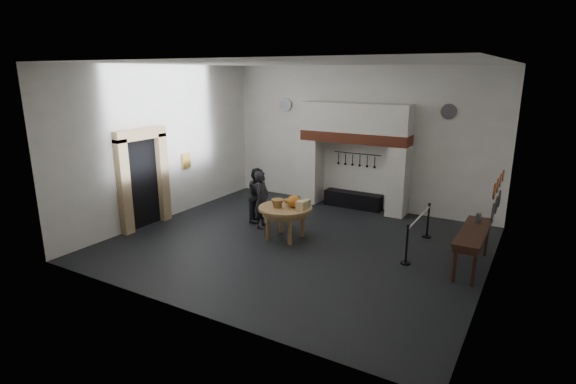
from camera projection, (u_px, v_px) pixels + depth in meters
The scene contains 39 objects.
floor at pixel (298, 243), 11.62m from camera, with size 9.00×8.00×0.02m, color black.
ceiling at pixel (299, 63), 10.45m from camera, with size 9.00×8.00×0.02m, color silver.
wall_back at pixel (359, 138), 14.37m from camera, with size 9.00×0.02×4.50m, color white.
wall_front at pixel (185, 195), 7.70m from camera, with size 9.00×0.02×4.50m, color white.
wall_left at pixel (165, 143), 13.23m from camera, with size 0.02×8.00×4.50m, color white.
wall_right at pixel (497, 179), 8.84m from camera, with size 0.02×8.00×4.50m, color white.
chimney_pier_left at pixel (312, 171), 15.10m from camera, with size 0.55×0.70×2.15m, color silver.
chimney_pier_right at pixel (398, 181), 13.66m from camera, with size 0.55×0.70×2.15m, color silver.
hearth_brick_band at pixel (355, 137), 14.06m from camera, with size 3.50×0.72×0.32m, color #9E442B.
chimney_hood at pixel (355, 118), 13.90m from camera, with size 3.50×0.70×0.90m, color silver.
iron_range at pixel (353, 200), 14.65m from camera, with size 1.90×0.45×0.50m, color black.
utensil_rail at pixel (357, 154), 14.43m from camera, with size 0.02×0.02×1.60m, color black.
door_recess at pixel (142, 183), 12.64m from camera, with size 0.04×1.10×2.50m, color black.
door_jamb_near at pixel (124, 188), 12.00m from camera, with size 0.22×0.30×2.60m, color tan.
door_jamb_far at pixel (163, 177), 13.17m from camera, with size 0.22×0.30×2.60m, color tan.
door_lintel at pixel (140, 134), 12.24m from camera, with size 0.22×1.70×0.30m, color tan.
wall_plaque at pixel (186, 161), 14.04m from camera, with size 0.05×0.34×0.44m, color gold.
work_table at pixel (285, 208), 11.76m from camera, with size 1.41×1.41×0.07m, color #AC7A51.
pumpkin at pixel (294, 201), 11.70m from camera, with size 0.36×0.36×0.31m, color orange.
cheese_block_big at pixel (301, 206), 11.43m from camera, with size 0.22×0.22×0.24m, color #DBC183.
cheese_block_small at pixel (306, 203), 11.70m from camera, with size 0.18×0.18×0.20m, color #D3BE7E.
wicker_basket at pixel (277, 203), 11.67m from camera, with size 0.32×0.32×0.22m, color olive.
bread_loaf at pixel (289, 201), 12.07m from camera, with size 0.31×0.18×0.13m, color #A17139.
visitor_near at pixel (262, 200), 12.63m from camera, with size 0.60×0.39×1.63m, color black.
visitor_far at pixel (258, 195), 13.16m from camera, with size 0.78×0.61×1.60m, color black.
side_table at pixel (474, 232), 9.94m from camera, with size 0.55×2.20×0.06m, color #3A1F15.
pewter_jug at pixel (478, 218), 10.41m from camera, with size 0.12×0.12×0.22m, color #515055.
copper_pan_a at pixel (495, 191), 9.10m from camera, with size 0.34×0.34×0.03m, color #C6662D.
copper_pan_b at pixel (498, 186), 9.56m from camera, with size 0.32×0.32×0.03m, color #C6662D.
copper_pan_c at pixel (501, 180), 10.02m from camera, with size 0.30×0.30×0.03m, color #C6662D.
copper_pan_d at pixel (503, 176), 10.48m from camera, with size 0.28×0.28×0.03m, color #C6662D.
pewter_plate_left at pixel (493, 212), 9.40m from camera, with size 0.40×0.40×0.03m, color #4C4C51.
pewter_plate_mid at pixel (496, 205), 9.90m from camera, with size 0.40×0.40×0.03m, color #4C4C51.
pewter_plate_right at pixel (499, 199), 10.40m from camera, with size 0.40×0.40×0.03m, color #4C4C51.
pewter_plate_back_left at pixel (286, 105), 15.41m from camera, with size 0.44×0.44×0.03m, color #4C4C51.
pewter_plate_back_right at pixel (449, 112), 12.77m from camera, with size 0.44×0.44×0.03m, color #4C4C51.
barrier_post_near at pixel (407, 245), 10.27m from camera, with size 0.05×0.05×0.90m, color black.
barrier_post_far at pixel (428, 221), 11.94m from camera, with size 0.05×0.05×0.90m, color black.
barrier_rope at pixel (419, 217), 11.00m from camera, with size 0.04×0.04×2.00m, color silver.
Camera 1 is at (5.28, -9.51, 4.30)m, focal length 28.00 mm.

